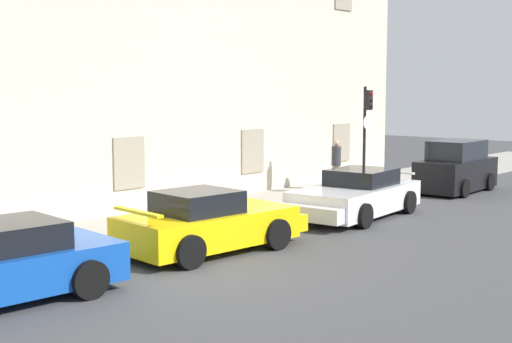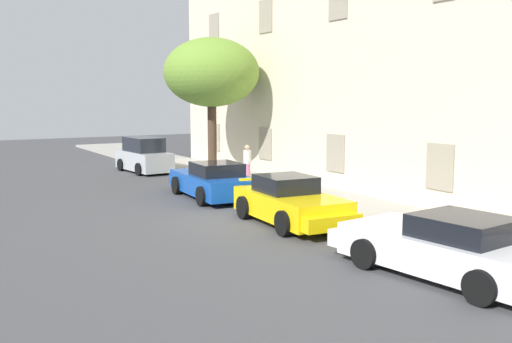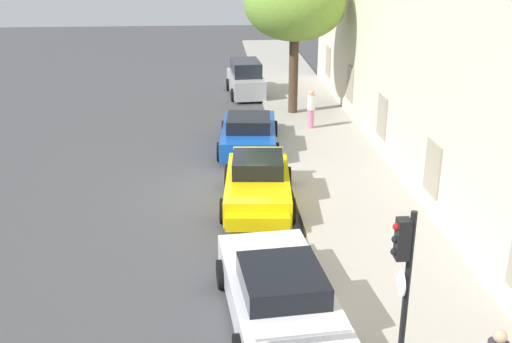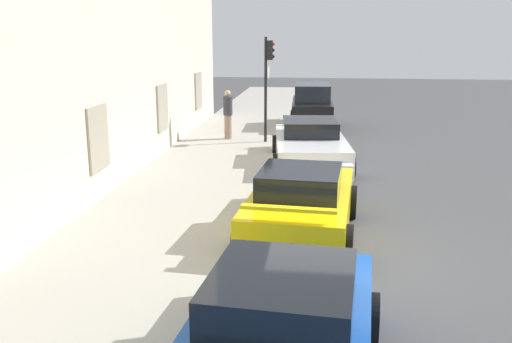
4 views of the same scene
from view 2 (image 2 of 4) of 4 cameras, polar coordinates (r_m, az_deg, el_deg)
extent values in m
plane|color=#444447|center=(18.13, -0.64, -4.78)|extent=(80.00, 80.00, 0.00)
cube|color=#A8A399|center=(20.21, 8.53, -3.39)|extent=(60.00, 3.64, 0.14)
cube|color=beige|center=(22.92, 17.26, 13.38)|extent=(33.12, 4.80, 12.68)
cube|color=#9E937F|center=(32.07, -4.07, 3.40)|extent=(1.10, 0.06, 1.50)
cube|color=#9E937F|center=(27.46, 0.93, 2.75)|extent=(1.10, 0.06, 1.50)
cube|color=#9E937F|center=(23.15, 7.87, 1.82)|extent=(1.10, 0.06, 1.50)
cube|color=#9E937F|center=(19.33, 17.74, 0.44)|extent=(1.10, 0.06, 1.50)
cube|color=#9E937F|center=(32.21, -4.17, 14.00)|extent=(1.10, 0.06, 1.50)
cube|color=#9E937F|center=(27.63, 0.96, 15.13)|extent=(1.10, 0.06, 1.50)
cube|color=#9E937F|center=(23.34, 8.14, 16.49)|extent=(1.10, 0.06, 1.50)
cube|color=#144CB2|center=(21.97, -4.23, -1.20)|extent=(4.65, 2.36, 0.71)
cube|color=black|center=(21.58, -3.91, 0.25)|extent=(1.93, 1.74, 0.48)
cube|color=#144CB2|center=(23.81, -6.01, -0.76)|extent=(1.50, 1.94, 0.39)
cylinder|color=black|center=(22.96, -7.84, -1.37)|extent=(0.72, 0.30, 0.70)
cylinder|color=black|center=(23.65, -3.25, -1.05)|extent=(0.72, 0.30, 0.70)
cylinder|color=black|center=(20.36, -5.36, -2.45)|extent=(0.72, 0.30, 0.70)
cylinder|color=black|center=(21.14, -0.30, -2.05)|extent=(0.72, 0.30, 0.70)
cube|color=yellow|center=(17.45, 3.43, -3.37)|extent=(4.28, 2.20, 0.74)
cube|color=black|center=(17.61, 2.94, -1.22)|extent=(1.77, 1.63, 0.50)
cube|color=yellow|center=(15.94, 6.70, -4.78)|extent=(1.37, 1.83, 0.41)
cube|color=yellow|center=(19.01, 0.57, -0.67)|extent=(0.28, 1.61, 0.06)
cylinder|color=black|center=(16.92, 8.38, -4.48)|extent=(0.74, 0.29, 0.72)
cylinder|color=black|center=(15.94, 2.78, -5.15)|extent=(0.74, 0.29, 0.72)
cylinder|color=black|center=(19.04, 3.96, -3.09)|extent=(0.74, 0.29, 0.72)
cylinder|color=black|center=(18.18, -1.19, -3.58)|extent=(0.74, 0.29, 0.72)
cube|color=white|center=(13.07, 18.45, -7.53)|extent=(4.79, 2.46, 0.73)
cube|color=black|center=(12.74, 19.83, -5.20)|extent=(1.99, 1.79, 0.47)
cube|color=white|center=(14.30, 11.74, -6.39)|extent=(1.56, 1.99, 0.40)
cylinder|color=black|center=(13.21, 10.72, -8.00)|extent=(0.70, 0.31, 0.68)
cylinder|color=black|center=(14.72, 16.13, -6.57)|extent=(0.70, 0.31, 0.68)
cylinder|color=black|center=(11.55, 21.35, -10.65)|extent=(0.70, 0.31, 0.68)
cube|color=#B2B7BC|center=(29.98, -11.02, 1.08)|extent=(3.96, 1.83, 0.93)
cube|color=#1E232B|center=(29.90, -11.06, 2.65)|extent=(2.40, 1.54, 0.72)
cylinder|color=black|center=(29.30, -8.69, 0.43)|extent=(0.64, 0.24, 0.63)
cylinder|color=black|center=(28.64, -11.50, 0.21)|extent=(0.64, 0.24, 0.63)
cylinder|color=black|center=(31.38, -10.56, 0.85)|extent=(0.64, 0.24, 0.63)
cylinder|color=black|center=(30.77, -13.21, 0.65)|extent=(0.64, 0.24, 0.63)
cylinder|color=#473323|center=(26.98, -4.36, 3.48)|extent=(0.42, 0.42, 3.70)
ellipsoid|color=olive|center=(26.94, -4.42, 9.76)|extent=(4.41, 4.41, 3.16)
cylinder|color=pink|center=(25.12, -0.88, -0.13)|extent=(0.37, 0.37, 0.78)
cylinder|color=silver|center=(25.04, -0.88, 1.44)|extent=(0.46, 0.46, 0.60)
sphere|color=tan|center=(25.00, -0.88, 2.40)|extent=(0.22, 0.22, 0.22)
camera|label=1|loc=(25.22, -34.84, 5.78)|focal=49.26mm
camera|label=3|loc=(9.62, 80.90, 24.33)|focal=42.90mm
camera|label=4|loc=(26.56, -10.48, 7.68)|focal=39.44mm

